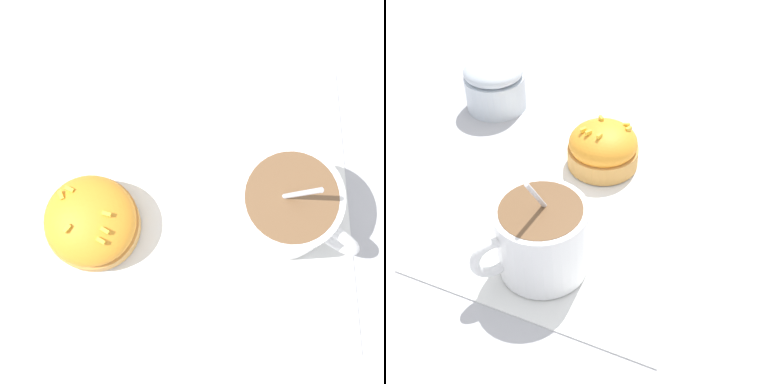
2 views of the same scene
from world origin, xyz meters
The scene contains 5 objects.
ground_plane centered at (0.00, 0.00, 0.00)m, with size 3.00×3.00×0.00m, color #B2B2B7.
paper_napkin centered at (0.00, 0.00, 0.00)m, with size 0.30×0.27×0.00m.
coffee_cup centered at (-0.08, 0.01, 0.04)m, with size 0.10×0.09×0.11m.
frosted_pastry centered at (0.08, 0.00, 0.03)m, with size 0.08×0.08×0.05m.
sugar_bowl centered at (0.15, 0.16, 0.03)m, with size 0.08×0.08×0.06m.
Camera 2 is at (-0.38, -0.12, 0.38)m, focal length 50.00 mm.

